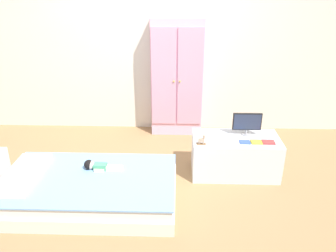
% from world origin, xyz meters
% --- Properties ---
extents(ground_plane, '(10.00, 10.00, 0.02)m').
position_xyz_m(ground_plane, '(0.00, 0.00, -0.01)').
color(ground_plane, '#99754C').
extents(back_wall, '(6.40, 0.05, 2.70)m').
position_xyz_m(back_wall, '(0.00, 1.57, 1.35)').
color(back_wall, silver).
rests_on(back_wall, ground_plane).
extents(bed, '(1.67, 0.99, 0.26)m').
position_xyz_m(bed, '(-0.50, -0.24, 0.13)').
color(bed, silver).
rests_on(bed, ground_plane).
extents(pillow, '(0.32, 0.71, 0.06)m').
position_xyz_m(pillow, '(-1.13, -0.24, 0.29)').
color(pillow, silver).
rests_on(pillow, bed).
extents(doll, '(0.39, 0.14, 0.10)m').
position_xyz_m(doll, '(-0.46, -0.09, 0.30)').
color(doll, '#4CA375').
rests_on(doll, bed).
extents(wardrobe, '(0.69, 0.29, 1.58)m').
position_xyz_m(wardrobe, '(0.34, 1.40, 0.79)').
color(wardrobe, '#EFADCC').
rests_on(wardrobe, ground_plane).
extents(tv_stand, '(0.94, 0.49, 0.44)m').
position_xyz_m(tv_stand, '(1.00, 0.32, 0.22)').
color(tv_stand, silver).
rests_on(tv_stand, ground_plane).
extents(tv_monitor, '(0.31, 0.10, 0.26)m').
position_xyz_m(tv_monitor, '(1.11, 0.41, 0.58)').
color(tv_monitor, '#99999E').
rests_on(tv_monitor, tv_stand).
extents(rocking_horse_toy, '(0.10, 0.04, 0.12)m').
position_xyz_m(rocking_horse_toy, '(0.61, 0.15, 0.49)').
color(rocking_horse_toy, '#8E6642').
rests_on(rocking_horse_toy, tv_stand).
extents(book_blue, '(0.11, 0.09, 0.01)m').
position_xyz_m(book_blue, '(1.07, 0.21, 0.44)').
color(book_blue, blue).
rests_on(book_blue, tv_stand).
extents(book_yellow, '(0.11, 0.09, 0.02)m').
position_xyz_m(book_yellow, '(1.19, 0.21, 0.44)').
color(book_yellow, gold).
rests_on(book_yellow, tv_stand).
extents(book_red, '(0.13, 0.09, 0.02)m').
position_xyz_m(book_red, '(1.31, 0.21, 0.45)').
color(book_red, '#CC3838').
rests_on(book_red, tv_stand).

